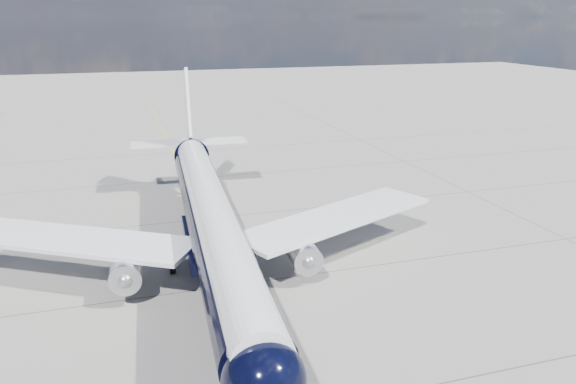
% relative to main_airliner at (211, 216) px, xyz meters
% --- Properties ---
extents(ground, '(320.00, 320.00, 0.00)m').
position_rel_main_airliner_xyz_m(ground, '(1.54, 16.29, -4.36)').
color(ground, gray).
rests_on(ground, ground).
extents(taxiway_centerline, '(0.16, 160.00, 0.01)m').
position_rel_main_airliner_xyz_m(taxiway_centerline, '(1.54, 11.29, -4.35)').
color(taxiway_centerline, '#DDC30B').
rests_on(taxiway_centerline, ground).
extents(main_airliner, '(39.87, 48.61, 14.04)m').
position_rel_main_airliner_xyz_m(main_airliner, '(0.00, 0.00, 0.00)').
color(main_airliner, black).
rests_on(main_airliner, ground).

